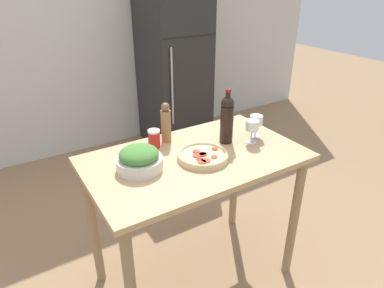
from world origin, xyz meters
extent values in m
plane|color=#9E7A56|center=(0.00, 0.00, 0.00)|extent=(14.00, 14.00, 0.00)
cube|color=silver|center=(0.00, 2.27, 1.30)|extent=(6.40, 0.06, 2.60)
cube|color=black|center=(0.91, 1.88, 0.88)|extent=(0.63, 0.68, 1.76)
cube|color=black|center=(0.91, 1.54, 1.27)|extent=(0.62, 0.01, 0.01)
cylinder|color=#B2B2B7|center=(0.69, 1.52, 0.79)|extent=(0.02, 0.02, 0.79)
cube|color=tan|center=(0.00, 0.00, 0.89)|extent=(1.21, 0.72, 0.03)
cylinder|color=#967A55|center=(0.55, -0.30, 0.44)|extent=(0.06, 0.06, 0.88)
cylinder|color=#967A55|center=(-0.55, 0.30, 0.44)|extent=(0.06, 0.06, 0.88)
cylinder|color=#967A55|center=(0.55, 0.30, 0.44)|extent=(0.06, 0.06, 0.88)
cylinder|color=black|center=(0.25, 0.06, 1.03)|extent=(0.08, 0.08, 0.23)
sphere|color=black|center=(0.25, 0.06, 1.16)|extent=(0.08, 0.08, 0.08)
cylinder|color=black|center=(0.25, 0.06, 1.19)|extent=(0.03, 0.03, 0.07)
cylinder|color=maroon|center=(0.25, 0.06, 1.23)|extent=(0.03, 0.03, 0.02)
cylinder|color=silver|center=(0.38, -0.03, 0.91)|extent=(0.07, 0.07, 0.00)
cylinder|color=silver|center=(0.38, -0.03, 0.95)|extent=(0.01, 0.01, 0.08)
cylinder|color=white|center=(0.38, -0.03, 1.02)|extent=(0.08, 0.08, 0.06)
cylinder|color=maroon|center=(0.38, -0.03, 1.00)|extent=(0.07, 0.07, 0.01)
cylinder|color=silver|center=(0.45, 0.02, 0.91)|extent=(0.07, 0.07, 0.00)
cylinder|color=silver|center=(0.45, 0.02, 0.95)|extent=(0.01, 0.01, 0.08)
cylinder|color=white|center=(0.45, 0.02, 1.02)|extent=(0.08, 0.08, 0.06)
cylinder|color=maroon|center=(0.45, 0.02, 1.00)|extent=(0.07, 0.07, 0.01)
cylinder|color=olive|center=(-0.05, 0.25, 1.01)|extent=(0.06, 0.06, 0.20)
sphere|color=brown|center=(-0.05, 0.25, 1.13)|extent=(0.05, 0.05, 0.05)
cylinder|color=silver|center=(-0.32, 0.03, 0.94)|extent=(0.24, 0.24, 0.07)
ellipsoid|color=#478438|center=(-0.32, 0.03, 1.00)|extent=(0.21, 0.21, 0.08)
cylinder|color=#DBC189|center=(0.02, -0.05, 0.92)|extent=(0.28, 0.28, 0.03)
torus|color=#DBC189|center=(0.02, -0.05, 0.94)|extent=(0.28, 0.28, 0.02)
cylinder|color=red|center=(0.11, -0.03, 0.94)|extent=(0.03, 0.03, 0.01)
cylinder|color=red|center=(0.05, -0.10, 0.94)|extent=(0.03, 0.03, 0.01)
cylinder|color=red|center=(-0.03, -0.12, 0.94)|extent=(0.04, 0.04, 0.01)
cylinder|color=#CC3F2A|center=(0.02, -0.04, 0.94)|extent=(0.04, 0.04, 0.01)
cylinder|color=red|center=(-0.01, -0.11, 0.94)|extent=(0.05, 0.05, 0.01)
cylinder|color=red|center=(0.02, -0.05, 0.94)|extent=(0.04, 0.04, 0.01)
cylinder|color=red|center=(-0.02, -0.04, 0.94)|extent=(0.04, 0.04, 0.01)
cylinder|color=red|center=(0.01, 0.00, 0.94)|extent=(0.04, 0.04, 0.01)
cylinder|color=red|center=(-0.03, -0.08, 0.94)|extent=(0.04, 0.04, 0.01)
cylinder|color=#B2231E|center=(-0.15, 0.22, 0.96)|extent=(0.07, 0.07, 0.10)
cylinder|color=white|center=(-0.15, 0.22, 1.02)|extent=(0.07, 0.07, 0.01)
camera|label=1|loc=(-0.90, -1.41, 1.83)|focal=32.00mm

